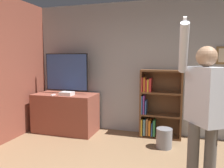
{
  "coord_description": "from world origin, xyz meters",
  "views": [
    {
      "loc": [
        0.6,
        -1.57,
        1.57
      ],
      "look_at": [
        -0.38,
        1.68,
        1.16
      ],
      "focal_mm": 35.0,
      "sensor_mm": 36.0,
      "label": 1
    }
  ],
  "objects_px": {
    "game_console": "(67,94)",
    "person": "(204,107)",
    "television": "(67,73)",
    "waste_bin": "(164,138)",
    "bookshelf": "(157,106)"
  },
  "relations": [
    {
      "from": "game_console",
      "to": "person",
      "type": "distance_m",
      "value": 2.78
    },
    {
      "from": "television",
      "to": "bookshelf",
      "type": "height_order",
      "value": "television"
    },
    {
      "from": "television",
      "to": "bookshelf",
      "type": "xyz_separation_m",
      "value": [
        1.88,
        0.17,
        -0.62
      ]
    },
    {
      "from": "bookshelf",
      "to": "person",
      "type": "distance_m",
      "value": 1.93
    },
    {
      "from": "television",
      "to": "game_console",
      "type": "xyz_separation_m",
      "value": [
        0.13,
        -0.24,
        -0.4
      ]
    },
    {
      "from": "bookshelf",
      "to": "waste_bin",
      "type": "xyz_separation_m",
      "value": [
        0.18,
        -0.53,
        -0.46
      ]
    },
    {
      "from": "television",
      "to": "person",
      "type": "xyz_separation_m",
      "value": [
        2.54,
        -1.61,
        -0.22
      ]
    },
    {
      "from": "person",
      "to": "television",
      "type": "bearing_deg",
      "value": -154.53
    },
    {
      "from": "television",
      "to": "waste_bin",
      "type": "bearing_deg",
      "value": -9.96
    },
    {
      "from": "game_console",
      "to": "bookshelf",
      "type": "bearing_deg",
      "value": 13.23
    },
    {
      "from": "game_console",
      "to": "waste_bin",
      "type": "height_order",
      "value": "game_console"
    },
    {
      "from": "bookshelf",
      "to": "person",
      "type": "bearing_deg",
      "value": -69.61
    },
    {
      "from": "game_console",
      "to": "waste_bin",
      "type": "relative_size",
      "value": 0.74
    },
    {
      "from": "waste_bin",
      "to": "bookshelf",
      "type": "bearing_deg",
      "value": 109.05
    },
    {
      "from": "waste_bin",
      "to": "person",
      "type": "bearing_deg",
      "value": -69.04
    }
  ]
}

